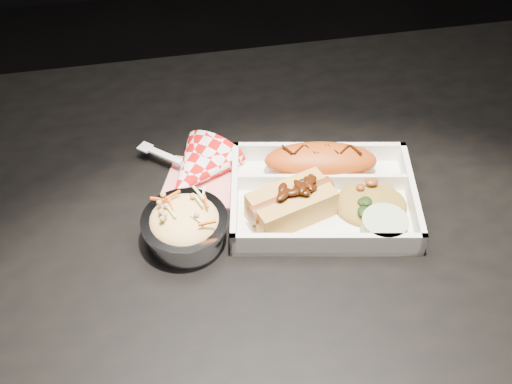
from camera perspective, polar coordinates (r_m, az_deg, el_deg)
dining_table at (r=0.96m, az=2.27°, el=-5.25°), size 1.20×0.80×0.75m
food_tray at (r=0.89m, az=5.91°, el=-0.65°), size 0.28×0.22×0.04m
fried_pastry at (r=0.91m, az=5.76°, el=2.77°), size 0.17×0.09×0.05m
hotdog at (r=0.85m, az=3.15°, el=-0.91°), size 0.12×0.09×0.06m
fried_rice_mound at (r=0.88m, az=10.24°, el=-0.61°), size 0.11×0.10×0.03m
cupcake_liner at (r=0.85m, az=11.31°, el=-3.10°), size 0.06×0.06×0.03m
foil_coleslaw_cup at (r=0.83m, az=-6.34°, el=-2.93°), size 0.11×0.11×0.07m
napkin_fork at (r=0.92m, az=-5.34°, el=1.90°), size 0.16×0.15×0.10m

